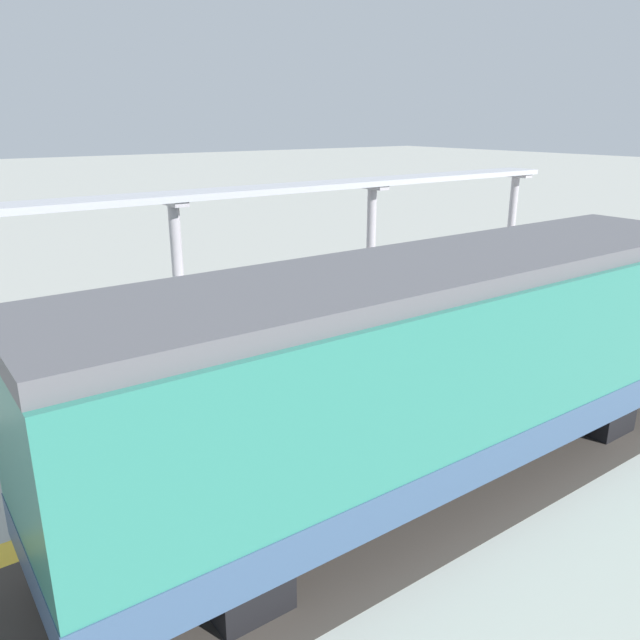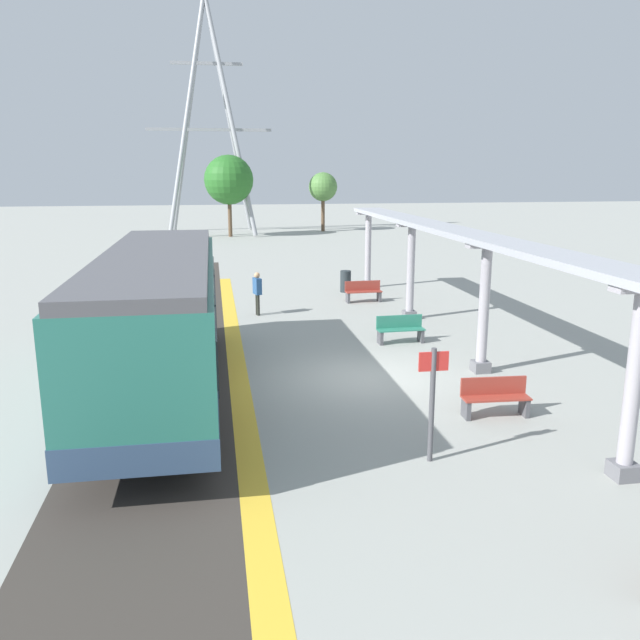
{
  "view_description": "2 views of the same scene",
  "coord_description": "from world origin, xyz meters",
  "px_view_note": "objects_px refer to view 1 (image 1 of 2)",
  "views": [
    {
      "loc": [
        -11.13,
        5.93,
        5.34
      ],
      "look_at": [
        -1.91,
        -0.71,
        1.66
      ],
      "focal_mm": 34.85,
      "sensor_mm": 36.0,
      "label": 1
    },
    {
      "loc": [
        -3.88,
        -15.74,
        5.34
      ],
      "look_at": [
        -0.83,
        2.59,
        1.0
      ],
      "focal_mm": 36.15,
      "sensor_mm": 36.0,
      "label": 2
    }
  ],
  "objects_px": {
    "train_near_carriage": "(434,368)",
    "canopy_pillar_third": "(178,270)",
    "canopy_pillar_nearest": "(512,222)",
    "bench_mid_platform": "(469,277)",
    "platform_info_sign": "(413,283)",
    "canopy_pillar_second": "(371,242)",
    "bench_near_end": "(59,365)",
    "bench_extra_slot": "(303,309)"
  },
  "relations": [
    {
      "from": "train_near_carriage",
      "to": "canopy_pillar_third",
      "type": "bearing_deg",
      "value": 2.94
    },
    {
      "from": "canopy_pillar_nearest",
      "to": "canopy_pillar_third",
      "type": "distance_m",
      "value": 12.98
    },
    {
      "from": "bench_mid_platform",
      "to": "platform_info_sign",
      "type": "xyz_separation_m",
      "value": [
        -2.03,
        4.53,
        0.89
      ]
    },
    {
      "from": "train_near_carriage",
      "to": "canopy_pillar_third",
      "type": "xyz_separation_m",
      "value": [
        8.35,
        0.43,
        -0.05
      ]
    },
    {
      "from": "train_near_carriage",
      "to": "platform_info_sign",
      "type": "height_order",
      "value": "train_near_carriage"
    },
    {
      "from": "canopy_pillar_second",
      "to": "canopy_pillar_third",
      "type": "distance_m",
      "value": 6.27
    },
    {
      "from": "bench_near_end",
      "to": "platform_info_sign",
      "type": "xyz_separation_m",
      "value": [
        -1.86,
        -8.34,
        0.89
      ]
    },
    {
      "from": "train_near_carriage",
      "to": "bench_extra_slot",
      "type": "xyz_separation_m",
      "value": [
        7.36,
        -2.64,
        -1.38
      ]
    },
    {
      "from": "platform_info_sign",
      "to": "bench_mid_platform",
      "type": "bearing_deg",
      "value": -65.88
    },
    {
      "from": "canopy_pillar_third",
      "to": "bench_mid_platform",
      "type": "relative_size",
      "value": 2.3
    },
    {
      "from": "platform_info_sign",
      "to": "bench_near_end",
      "type": "bearing_deg",
      "value": 77.39
    },
    {
      "from": "canopy_pillar_second",
      "to": "bench_extra_slot",
      "type": "distance_m",
      "value": 3.61
    },
    {
      "from": "train_near_carriage",
      "to": "canopy_pillar_second",
      "type": "bearing_deg",
      "value": -35.0
    },
    {
      "from": "canopy_pillar_second",
      "to": "bench_mid_platform",
      "type": "bearing_deg",
      "value": -108.94
    },
    {
      "from": "canopy_pillar_nearest",
      "to": "bench_near_end",
      "type": "height_order",
      "value": "canopy_pillar_nearest"
    },
    {
      "from": "train_near_carriage",
      "to": "canopy_pillar_third",
      "type": "height_order",
      "value": "canopy_pillar_third"
    },
    {
      "from": "bench_mid_platform",
      "to": "bench_extra_slot",
      "type": "xyz_separation_m",
      "value": [
        0.14,
        6.49,
        0.0
      ]
    },
    {
      "from": "train_near_carriage",
      "to": "bench_near_end",
      "type": "bearing_deg",
      "value": 27.93
    },
    {
      "from": "canopy_pillar_second",
      "to": "bench_near_end",
      "type": "bearing_deg",
      "value": 97.66
    },
    {
      "from": "canopy_pillar_second",
      "to": "bench_near_end",
      "type": "relative_size",
      "value": 2.31
    },
    {
      "from": "canopy_pillar_third",
      "to": "bench_mid_platform",
      "type": "bearing_deg",
      "value": -96.72
    },
    {
      "from": "bench_mid_platform",
      "to": "platform_info_sign",
      "type": "distance_m",
      "value": 5.04
    },
    {
      "from": "bench_near_end",
      "to": "train_near_carriage",
      "type": "bearing_deg",
      "value": -152.07
    },
    {
      "from": "bench_mid_platform",
      "to": "bench_near_end",
      "type": "bearing_deg",
      "value": 90.73
    },
    {
      "from": "canopy_pillar_nearest",
      "to": "platform_info_sign",
      "type": "distance_m",
      "value": 8.57
    },
    {
      "from": "canopy_pillar_third",
      "to": "bench_extra_slot",
      "type": "xyz_separation_m",
      "value": [
        -0.99,
        -3.07,
        -1.33
      ]
    },
    {
      "from": "canopy_pillar_second",
      "to": "canopy_pillar_third",
      "type": "xyz_separation_m",
      "value": [
        0.0,
        6.27,
        0.0
      ]
    },
    {
      "from": "canopy_pillar_second",
      "to": "bench_extra_slot",
      "type": "height_order",
      "value": "canopy_pillar_second"
    },
    {
      "from": "canopy_pillar_second",
      "to": "canopy_pillar_third",
      "type": "bearing_deg",
      "value": 90.0
    },
    {
      "from": "canopy_pillar_second",
      "to": "bench_near_end",
      "type": "height_order",
      "value": "canopy_pillar_second"
    },
    {
      "from": "bench_mid_platform",
      "to": "platform_info_sign",
      "type": "height_order",
      "value": "platform_info_sign"
    },
    {
      "from": "bench_extra_slot",
      "to": "platform_info_sign",
      "type": "bearing_deg",
      "value": -137.83
    },
    {
      "from": "bench_near_end",
      "to": "bench_mid_platform",
      "type": "xyz_separation_m",
      "value": [
        0.16,
        -12.87,
        0.0
      ]
    },
    {
      "from": "bench_mid_platform",
      "to": "platform_info_sign",
      "type": "bearing_deg",
      "value": 114.12
    },
    {
      "from": "canopy_pillar_nearest",
      "to": "platform_info_sign",
      "type": "bearing_deg",
      "value": 111.63
    },
    {
      "from": "train_near_carriage",
      "to": "canopy_pillar_second",
      "type": "height_order",
      "value": "canopy_pillar_second"
    },
    {
      "from": "train_near_carriage",
      "to": "bench_extra_slot",
      "type": "relative_size",
      "value": 7.52
    },
    {
      "from": "bench_near_end",
      "to": "bench_extra_slot",
      "type": "relative_size",
      "value": 1.0
    },
    {
      "from": "platform_info_sign",
      "to": "canopy_pillar_third",
      "type": "bearing_deg",
      "value": 57.88
    },
    {
      "from": "train_near_carriage",
      "to": "bench_extra_slot",
      "type": "height_order",
      "value": "train_near_carriage"
    },
    {
      "from": "canopy_pillar_second",
      "to": "bench_extra_slot",
      "type": "bearing_deg",
      "value": 107.16
    },
    {
      "from": "canopy_pillar_nearest",
      "to": "bench_mid_platform",
      "type": "relative_size",
      "value": 2.3
    }
  ]
}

